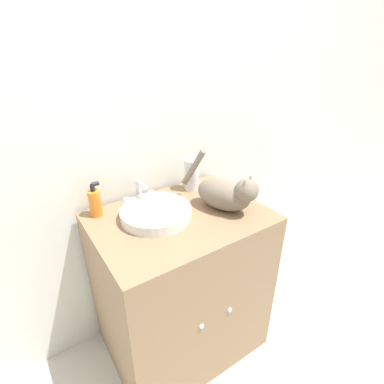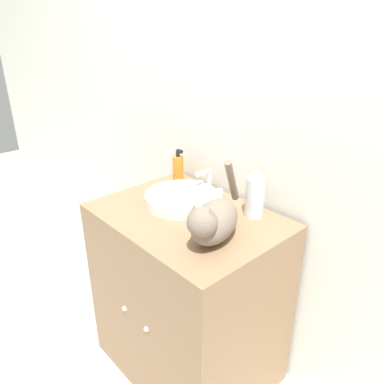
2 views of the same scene
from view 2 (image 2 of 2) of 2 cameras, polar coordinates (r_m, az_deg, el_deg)
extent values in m
cube|color=silver|center=(1.60, 8.14, 13.98)|extent=(6.00, 0.05, 2.50)
cube|color=#8C6B4C|center=(1.75, -0.69, -15.48)|extent=(0.76, 0.56, 0.83)
sphere|color=silver|center=(1.64, -10.28, -17.13)|extent=(0.02, 0.02, 0.02)
sphere|color=silver|center=(1.55, -7.02, -20.07)|extent=(0.02, 0.02, 0.02)
cylinder|color=white|center=(1.60, -1.67, -1.00)|extent=(0.31, 0.31, 0.05)
cylinder|color=silver|center=(1.69, 2.67, 1.61)|extent=(0.02, 0.02, 0.11)
cylinder|color=silver|center=(1.64, 1.74, 2.97)|extent=(0.02, 0.08, 0.02)
cylinder|color=white|center=(1.74, 1.19, 1.13)|extent=(0.03, 0.03, 0.03)
cylinder|color=white|center=(1.66, 4.18, -0.16)|extent=(0.03, 0.03, 0.03)
ellipsoid|color=#7A6B5B|center=(1.32, 3.48, -4.47)|extent=(0.23, 0.29, 0.14)
sphere|color=#7A6B5B|center=(1.21, 1.56, -4.62)|extent=(0.13, 0.13, 0.10)
cone|color=#7A6B5B|center=(1.20, 0.35, -2.63)|extent=(0.05, 0.05, 0.04)
cone|color=#7A6B5B|center=(1.18, 2.83, -3.17)|extent=(0.05, 0.05, 0.04)
cylinder|color=#7A6B5B|center=(1.42, 6.08, 1.71)|extent=(0.08, 0.13, 0.20)
cylinder|color=orange|center=(1.83, -2.14, 3.66)|extent=(0.05, 0.05, 0.12)
cylinder|color=black|center=(1.80, -2.17, 5.89)|extent=(0.02, 0.02, 0.03)
cylinder|color=black|center=(1.78, -1.89, 6.24)|extent=(0.03, 0.02, 0.02)
cylinder|color=silver|center=(1.49, 9.54, -0.79)|extent=(0.07, 0.07, 0.16)
cone|color=white|center=(1.45, 9.81, 2.78)|extent=(0.07, 0.07, 0.04)
camera|label=1|loc=(1.58, -47.81, 16.89)|focal=28.00mm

